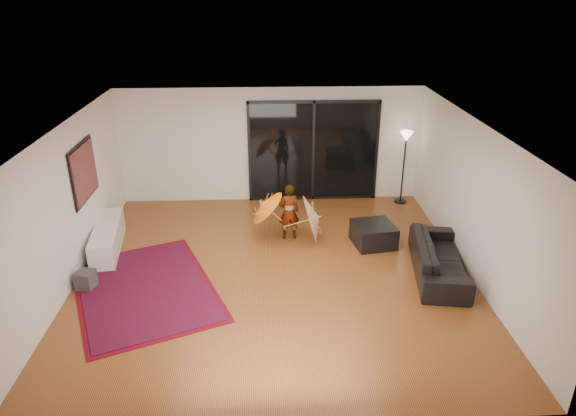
{
  "coord_description": "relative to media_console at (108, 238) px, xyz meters",
  "views": [
    {
      "loc": [
        -0.13,
        -8.05,
        4.85
      ],
      "look_at": [
        0.26,
        0.43,
        1.1
      ],
      "focal_mm": 32.0,
      "sensor_mm": 36.0,
      "label": 1
    }
  ],
  "objects": [
    {
      "name": "wall_front",
      "position": [
        3.25,
        -4.55,
        1.1
      ],
      "size": [
        7.0,
        0.0,
        7.0
      ],
      "primitive_type": "plane",
      "rotation": [
        -1.57,
        0.0,
        0.0
      ],
      "color": "silver",
      "rests_on": "floor"
    },
    {
      "name": "parasol_orange",
      "position": [
        3.02,
        0.29,
        0.48
      ],
      "size": [
        0.7,
        0.82,
        0.87
      ],
      "rotation": [
        0.0,
        -0.79,
        0.0
      ],
      "color": "orange",
      "rests_on": "child"
    },
    {
      "name": "media_console",
      "position": [
        0.0,
        0.0,
        0.0
      ],
      "size": [
        0.69,
        1.86,
        0.5
      ],
      "primitive_type": "cube",
      "rotation": [
        0.0,
        0.0,
        0.13
      ],
      "color": "white",
      "rests_on": "floor"
    },
    {
      "name": "parasol_white",
      "position": [
        4.17,
        0.19,
        0.25
      ],
      "size": [
        0.53,
        1.0,
        1.01
      ],
      "rotation": [
        0.0,
        1.29,
        0.0
      ],
      "color": "silver",
      "rests_on": "floor"
    },
    {
      "name": "wall_back",
      "position": [
        3.25,
        2.45,
        1.1
      ],
      "size": [
        7.0,
        0.0,
        7.0
      ],
      "primitive_type": "plane",
      "rotation": [
        1.57,
        0.0,
        0.0
      ],
      "color": "silver",
      "rests_on": "floor"
    },
    {
      "name": "ottoman",
      "position": [
        5.26,
        -0.02,
        -0.03
      ],
      "size": [
        0.89,
        0.89,
        0.44
      ],
      "primitive_type": "cube",
      "rotation": [
        0.0,
        0.0,
        0.17
      ],
      "color": "black",
      "rests_on": "floor"
    },
    {
      "name": "ceiling",
      "position": [
        3.25,
        -1.05,
        2.45
      ],
      "size": [
        7.0,
        7.0,
        0.0
      ],
      "primitive_type": "plane",
      "rotation": [
        3.14,
        0.0,
        0.0
      ],
      "color": "white",
      "rests_on": "wall_back"
    },
    {
      "name": "wall_left",
      "position": [
        -0.25,
        -1.05,
        1.1
      ],
      "size": [
        0.0,
        7.0,
        7.0
      ],
      "primitive_type": "plane",
      "rotation": [
        1.57,
        0.0,
        1.57
      ],
      "color": "silver",
      "rests_on": "floor"
    },
    {
      "name": "floor",
      "position": [
        3.25,
        -1.05,
        -0.25
      ],
      "size": [
        7.0,
        7.0,
        0.0
      ],
      "primitive_type": "plane",
      "color": "brown",
      "rests_on": "ground"
    },
    {
      "name": "wall_right",
      "position": [
        6.75,
        -1.05,
        1.1
      ],
      "size": [
        0.0,
        7.0,
        7.0
      ],
      "primitive_type": "plane",
      "rotation": [
        1.57,
        0.0,
        -1.57
      ],
      "color": "silver",
      "rests_on": "floor"
    },
    {
      "name": "floor_lamp",
      "position": [
        6.35,
        2.11,
        1.12
      ],
      "size": [
        0.3,
        0.3,
        1.74
      ],
      "color": "black",
      "rests_on": "floor"
    },
    {
      "name": "child",
      "position": [
        3.57,
        0.34,
        0.34
      ],
      "size": [
        0.47,
        0.34,
        1.17
      ],
      "primitive_type": "imported",
      "rotation": [
        0.0,
        0.0,
        3.3
      ],
      "color": "#999999",
      "rests_on": "floor"
    },
    {
      "name": "persian_rug",
      "position": [
        1.01,
        -1.5,
        -0.24
      ],
      "size": [
        3.2,
        3.68,
        0.02
      ],
      "rotation": [
        0.0,
        0.0,
        0.39
      ],
      "color": "#5E0817",
      "rests_on": "floor"
    },
    {
      "name": "painting",
      "position": [
        -0.21,
        -0.05,
        1.4
      ],
      "size": [
        0.04,
        1.28,
        1.08
      ],
      "color": "black",
      "rests_on": "wall_left"
    },
    {
      "name": "speaker",
      "position": [
        0.0,
        -1.4,
        -0.09
      ],
      "size": [
        0.35,
        0.35,
        0.33
      ],
      "primitive_type": "cube",
      "rotation": [
        0.0,
        0.0,
        -0.23
      ],
      "color": "#424244",
      "rests_on": "floor"
    },
    {
      "name": "sofa",
      "position": [
        6.2,
        -1.19,
        0.06
      ],
      "size": [
        1.17,
        2.25,
        0.63
      ],
      "primitive_type": "imported",
      "rotation": [
        0.0,
        0.0,
        1.41
      ],
      "color": "black",
      "rests_on": "floor"
    },
    {
      "name": "sliding_door",
      "position": [
        4.25,
        2.41,
        0.95
      ],
      "size": [
        3.06,
        0.07,
        2.4
      ],
      "color": "black",
      "rests_on": "wall_back"
    }
  ]
}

